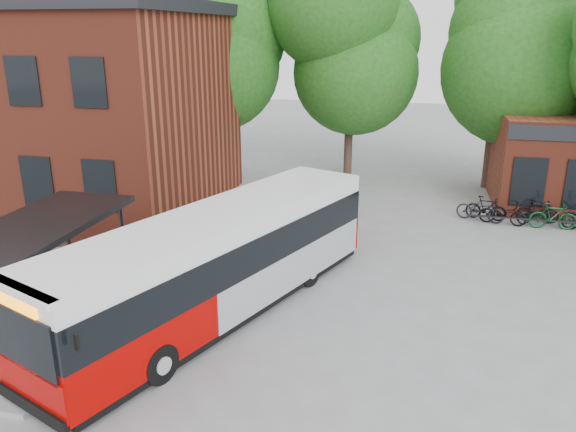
% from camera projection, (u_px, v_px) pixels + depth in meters
% --- Properties ---
extents(ground, '(100.00, 100.00, 0.00)m').
position_uv_depth(ground, '(228.00, 326.00, 14.74)').
color(ground, gray).
extents(station_building, '(18.40, 10.40, 8.50)m').
position_uv_depth(station_building, '(8.00, 106.00, 24.49)').
color(station_building, maroon).
rests_on(station_building, ground).
extents(bus_shelter, '(3.60, 7.00, 2.90)m').
position_uv_depth(bus_shelter, '(46.00, 275.00, 14.31)').
color(bus_shelter, '#262629').
rests_on(bus_shelter, ground).
extents(bike_rail, '(5.20, 0.10, 0.38)m').
position_uv_depth(bike_rail, '(535.00, 224.00, 21.96)').
color(bike_rail, '#262629').
rests_on(bike_rail, ground).
extents(tree_0, '(7.92, 7.92, 11.00)m').
position_uv_depth(tree_0, '(214.00, 69.00, 29.09)').
color(tree_0, '#1A4D14').
rests_on(tree_0, ground).
extents(tree_1, '(7.92, 7.92, 10.40)m').
position_uv_depth(tree_1, '(351.00, 75.00, 28.62)').
color(tree_1, '#1A4D14').
rests_on(tree_1, ground).
extents(tree_2, '(7.92, 7.92, 11.00)m').
position_uv_depth(tree_2, '(498.00, 73.00, 26.11)').
color(tree_2, '#1A4D14').
rests_on(tree_2, ground).
extents(city_bus, '(6.47, 11.41, 2.88)m').
position_uv_depth(city_bus, '(221.00, 263.00, 15.03)').
color(city_bus, '#A30100').
rests_on(city_bus, ground).
extents(bicycle_0, '(2.01, 1.25, 1.00)m').
position_uv_depth(bicycle_0, '(480.00, 209.00, 22.70)').
color(bicycle_0, black).
rests_on(bicycle_0, ground).
extents(bicycle_1, '(1.68, 0.84, 0.97)m').
position_uv_depth(bicycle_1, '(486.00, 208.00, 22.88)').
color(bicycle_1, black).
rests_on(bicycle_1, ground).
extents(bicycle_2, '(1.88, 0.98, 0.94)m').
position_uv_depth(bicycle_2, '(503.00, 213.00, 22.31)').
color(bicycle_2, black).
rests_on(bicycle_2, ground).
extents(bicycle_3, '(1.60, 0.71, 0.93)m').
position_uv_depth(bicycle_3, '(538.00, 211.00, 22.59)').
color(bicycle_3, black).
rests_on(bicycle_3, ground).
extents(bicycle_4, '(1.67, 1.05, 0.83)m').
position_uv_depth(bicycle_4, '(537.00, 214.00, 22.36)').
color(bicycle_4, black).
rests_on(bicycle_4, ground).
extents(bicycle_5, '(1.78, 0.55, 1.06)m').
position_uv_depth(bicycle_5, '(553.00, 216.00, 21.76)').
color(bicycle_5, '#0F3A1E').
rests_on(bicycle_5, ground).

